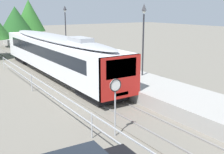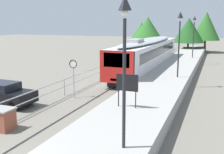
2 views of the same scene
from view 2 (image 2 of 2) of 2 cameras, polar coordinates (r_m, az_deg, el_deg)
The scene contains 16 objects.
ground_plane at distance 29.69m, azimuth 0.54°, elevation 0.79°, with size 160.00×160.00×0.00m, color #6B665B.
track_rails at distance 28.80m, azimuth 6.15°, elevation 0.47°, with size 3.20×60.00×0.14m.
commuter_train at distance 30.99m, azimuth 7.47°, elevation 5.15°, with size 2.82×20.76×3.74m.
station_platform at distance 28.09m, azimuth 12.58°, elevation 0.86°, with size 3.90×60.00×0.90m, color #999691.
platform_lamp_near_end at distance 9.30m, azimuth 2.62°, elevation 6.71°, with size 0.34×0.34×5.35m.
platform_lamp_mid_platform at distance 23.17m, azimuth 13.89°, elevation 9.06°, with size 0.34×0.34×5.35m.
platform_lamp_far_end at distance 37.26m, azimuth 16.70°, elevation 9.59°, with size 0.34×0.34×5.35m.
platform_notice_board at distance 14.50m, azimuth 3.18°, elevation -1.42°, with size 1.20×0.08×1.80m.
speed_limit_sign at distance 19.68m, azimuth -8.07°, elevation 1.64°, with size 0.61×0.10×2.81m.
brick_utility_cabinet at distance 15.08m, azimuth -21.96°, elevation -8.12°, with size 1.21×0.99×1.13m.
carpark_fence at distance 20.77m, azimuth -9.91°, elevation -1.33°, with size 0.06×36.06×1.25m.
parked_hatchback_black at distance 19.37m, azimuth -21.45°, elevation -3.22°, with size 4.09×1.96×1.53m.
tree_behind_carpark at distance 51.71m, azimuth 15.70°, elevation 9.37°, with size 5.57×5.57×6.30m.
tree_behind_station_far at distance 53.73m, azimuth 19.02°, elevation 10.02°, with size 5.10×5.10×7.41m.
tree_distant_left at distance 44.05m, azimuth 7.43°, elevation 9.78°, with size 5.24×5.24×6.33m.
tree_distant_centre at distance 55.71m, azimuth 6.16°, elevation 9.30°, with size 4.92×4.92×5.51m.
Camera 2 is at (7.19, -5.38, 5.34)m, focal length 43.90 mm.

